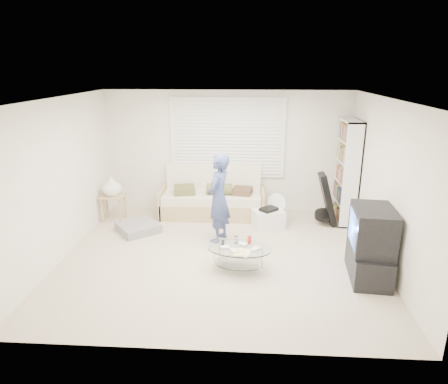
# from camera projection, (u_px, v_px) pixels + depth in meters

# --- Properties ---
(ground) EXTENTS (5.00, 5.00, 0.00)m
(ground) POSITION_uv_depth(u_px,v_px,m) (220.00, 256.00, 6.47)
(ground) COLOR tan
(ground) RESTS_ON ground
(room_shell) EXTENTS (5.02, 4.52, 2.51)m
(room_shell) POSITION_uv_depth(u_px,v_px,m) (222.00, 152.00, 6.43)
(room_shell) COLOR white
(room_shell) RESTS_ON ground
(window_blinds) EXTENTS (2.32, 0.08, 1.62)m
(window_blinds) POSITION_uv_depth(u_px,v_px,m) (227.00, 138.00, 8.09)
(window_blinds) COLOR silver
(window_blinds) RESTS_ON ground
(futon_sofa) EXTENTS (2.10, 0.85, 1.03)m
(futon_sofa) POSITION_uv_depth(u_px,v_px,m) (213.00, 199.00, 8.17)
(futon_sofa) COLOR tan
(futon_sofa) RESTS_ON ground
(grey_floor_pillow) EXTENTS (0.94, 0.94, 0.15)m
(grey_floor_pillow) POSITION_uv_depth(u_px,v_px,m) (138.00, 227.00, 7.43)
(grey_floor_pillow) COLOR slate
(grey_floor_pillow) RESTS_ON ground
(side_table) EXTENTS (0.46, 0.37, 0.91)m
(side_table) POSITION_uv_depth(u_px,v_px,m) (112.00, 188.00, 7.79)
(side_table) COLOR tan
(side_table) RESTS_ON ground
(bookshelf) EXTENTS (0.32, 0.84, 2.00)m
(bookshelf) POSITION_uv_depth(u_px,v_px,m) (346.00, 172.00, 7.67)
(bookshelf) COLOR white
(bookshelf) RESTS_ON ground
(guitar_case) EXTENTS (0.41, 0.38, 1.00)m
(guitar_case) POSITION_uv_depth(u_px,v_px,m) (327.00, 203.00, 7.63)
(guitar_case) COLOR black
(guitar_case) RESTS_ON ground
(floor_fan) EXTENTS (0.38, 0.24, 0.61)m
(floor_fan) POSITION_uv_depth(u_px,v_px,m) (276.00, 206.00, 7.77)
(floor_fan) COLOR white
(floor_fan) RESTS_ON ground
(storage_bin) EXTENTS (0.66, 0.55, 0.39)m
(storage_bin) POSITION_uv_depth(u_px,v_px,m) (268.00, 218.00, 7.59)
(storage_bin) COLOR white
(storage_bin) RESTS_ON ground
(tv_unit) EXTENTS (0.62, 1.02, 1.06)m
(tv_unit) POSITION_uv_depth(u_px,v_px,m) (370.00, 245.00, 5.69)
(tv_unit) COLOR black
(tv_unit) RESTS_ON ground
(coffee_table) EXTENTS (1.05, 0.75, 0.48)m
(coffee_table) POSITION_uv_depth(u_px,v_px,m) (239.00, 252.00, 5.96)
(coffee_table) COLOR silver
(coffee_table) RESTS_ON ground
(standing_person) EXTENTS (0.54, 0.66, 1.56)m
(standing_person) POSITION_uv_depth(u_px,v_px,m) (219.00, 198.00, 6.84)
(standing_person) COLOR #334F67
(standing_person) RESTS_ON ground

